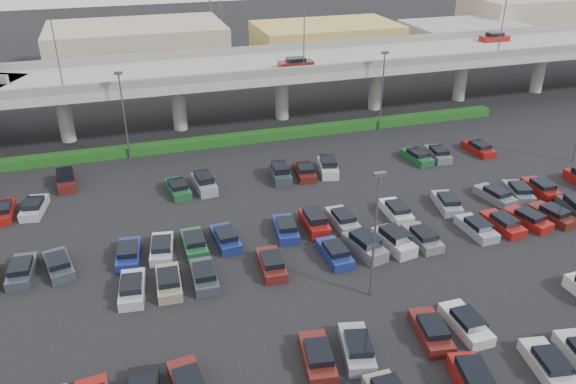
{
  "coord_description": "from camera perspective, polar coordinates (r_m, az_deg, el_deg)",
  "views": [
    {
      "loc": [
        -16.16,
        -39.04,
        26.48
      ],
      "look_at": [
        -2.03,
        6.54,
        2.0
      ],
      "focal_mm": 35.0,
      "sensor_mm": 36.0,
      "label": 1
    }
  ],
  "objects": [
    {
      "name": "light_poles",
      "position": [
        47.32,
        -0.8,
        1.83
      ],
      "size": [
        66.9,
        48.38,
        10.3
      ],
      "color": "#4E4E53",
      "rests_on": "ground"
    },
    {
      "name": "overpass",
      "position": [
        75.36,
        -4.52,
        12.07
      ],
      "size": [
        150.0,
        13.0,
        15.8
      ],
      "color": "gray",
      "rests_on": "ground"
    },
    {
      "name": "hedge",
      "position": [
        70.95,
        -2.87,
        5.69
      ],
      "size": [
        66.0,
        1.6,
        1.1
      ],
      "primitive_type": "cube",
      "color": "#123A11",
      "rests_on": "ground"
    },
    {
      "name": "distant_buildings",
      "position": [
        107.25,
        -1.44,
        14.91
      ],
      "size": [
        138.0,
        24.0,
        9.0
      ],
      "color": "gray",
      "rests_on": "ground"
    },
    {
      "name": "ground",
      "position": [
        49.86,
        4.47,
        -5.01
      ],
      "size": [
        280.0,
        280.0,
        0.0
      ],
      "primitive_type": "plane",
      "color": "black"
    },
    {
      "name": "parked_cars",
      "position": [
        46.12,
        5.58,
        -7.13
      ],
      "size": [
        63.01,
        41.65,
        1.67
      ],
      "color": "maroon",
      "rests_on": "ground"
    }
  ]
}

